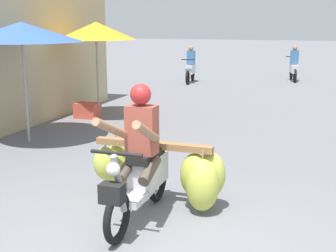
{
  "coord_description": "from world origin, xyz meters",
  "views": [
    {
      "loc": [
        1.52,
        -3.55,
        2.23
      ],
      "look_at": [
        -0.39,
        1.94,
        0.9
      ],
      "focal_mm": 48.05,
      "sensor_mm": 36.0,
      "label": 1
    }
  ],
  "objects": [
    {
      "name": "motorbike_distant_ahead_left",
      "position": [
        -3.37,
        13.1,
        0.57
      ],
      "size": [
        0.5,
        1.62,
        1.4
      ],
      "color": "black",
      "rests_on": "ground"
    },
    {
      "name": "market_umbrella_near_shop",
      "position": [
        -3.76,
        3.48,
        2.08
      ],
      "size": [
        2.24,
        2.24,
        2.26
      ],
      "color": "#99999E",
      "rests_on": "ground"
    },
    {
      "name": "market_umbrella_further_along",
      "position": [
        -3.57,
        5.96,
        2.06
      ],
      "size": [
        1.86,
        1.86,
        2.27
      ],
      "color": "#99999E",
      "rests_on": "ground"
    },
    {
      "name": "motorbike_distant_ahead_right",
      "position": [
        0.35,
        14.83,
        0.57
      ],
      "size": [
        0.58,
        1.6,
        1.4
      ],
      "color": "black",
      "rests_on": "ground"
    },
    {
      "name": "produce_crate",
      "position": [
        -3.82,
        5.87,
        0.18
      ],
      "size": [
        0.56,
        0.4,
        0.36
      ],
      "primitive_type": "cube",
      "color": "#CC4C38",
      "rests_on": "ground"
    },
    {
      "name": "motorbike_main_loaded",
      "position": [
        -0.3,
        1.28,
        0.51
      ],
      "size": [
        1.79,
        1.82,
        1.58
      ],
      "color": "black",
      "rests_on": "ground"
    }
  ]
}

